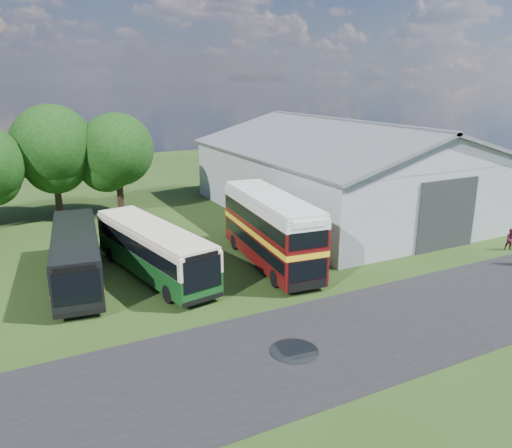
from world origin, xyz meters
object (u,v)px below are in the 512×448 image
storage_shed (343,165)px  bus_green_single (154,250)px  bus_maroon_double (271,230)px  bus_dark_single (76,255)px  visitor_b (511,240)px

storage_shed → bus_green_single: (-19.44, -7.56, -2.51)m
bus_maroon_double → bus_dark_single: 11.82m
storage_shed → visitor_b: 15.26m
storage_shed → bus_green_single: storage_shed is taller
storage_shed → visitor_b: storage_shed is taller
visitor_b → bus_maroon_double: bearing=-164.0°
bus_maroon_double → storage_shed: bearing=42.3°
storage_shed → bus_green_single: bearing=-158.7°
storage_shed → bus_maroon_double: bearing=-143.6°
storage_shed → visitor_b: bearing=-74.8°
storage_shed → bus_maroon_double: storage_shed is taller
bus_green_single → storage_shed: bearing=11.0°
storage_shed → bus_green_single: 21.01m
bus_green_single → bus_dark_single: 4.45m
bus_maroon_double → visitor_b: bearing=-12.5°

